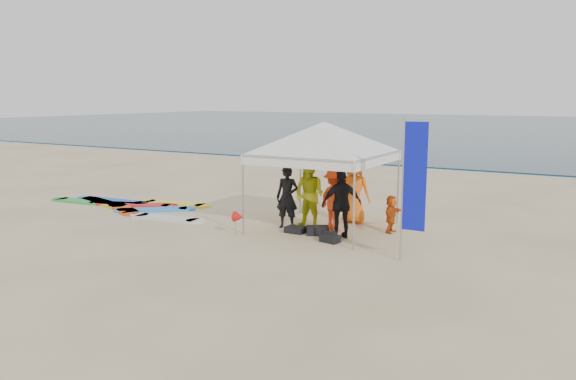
# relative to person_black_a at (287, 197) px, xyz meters

# --- Properties ---
(ground) EXTENTS (120.00, 120.00, 0.00)m
(ground) POSITION_rel_person_black_a_xyz_m (-0.47, -3.40, -0.85)
(ground) COLOR beige
(ground) RESTS_ON ground
(ocean) EXTENTS (160.00, 84.00, 0.08)m
(ocean) POSITION_rel_person_black_a_xyz_m (-0.47, 56.60, -0.81)
(ocean) COLOR #0C2633
(ocean) RESTS_ON ground
(shoreline_foam) EXTENTS (160.00, 1.20, 0.01)m
(shoreline_foam) POSITION_rel_person_black_a_xyz_m (-0.47, 14.80, -0.84)
(shoreline_foam) COLOR silver
(shoreline_foam) RESTS_ON ground
(person_black_a) EXTENTS (0.68, 0.51, 1.69)m
(person_black_a) POSITION_rel_person_black_a_xyz_m (0.00, 0.00, 0.00)
(person_black_a) COLOR black
(person_black_a) RESTS_ON ground
(person_yellow) EXTENTS (0.99, 0.82, 1.86)m
(person_yellow) POSITION_rel_person_black_a_xyz_m (0.54, 0.25, 0.08)
(person_yellow) COLOR yellow
(person_yellow) RESTS_ON ground
(person_orange_a) EXTENTS (1.25, 1.04, 1.67)m
(person_orange_a) POSITION_rel_person_black_a_xyz_m (1.25, 0.37, -0.01)
(person_orange_a) COLOR #EE4015
(person_orange_a) RESTS_ON ground
(person_black_b) EXTENTS (1.06, 0.98, 1.74)m
(person_black_b) POSITION_rel_person_black_a_xyz_m (1.73, -0.27, 0.02)
(person_black_b) COLOR black
(person_black_b) RESTS_ON ground
(person_orange_b) EXTENTS (0.92, 0.62, 1.84)m
(person_orange_b) POSITION_rel_person_black_a_xyz_m (1.31, 1.50, 0.07)
(person_orange_b) COLOR orange
(person_orange_b) RESTS_ON ground
(person_seated) EXTENTS (0.34, 0.94, 0.99)m
(person_seated) POSITION_rel_person_black_a_xyz_m (2.63, 0.90, -0.35)
(person_seated) COLOR #D04D12
(person_seated) RESTS_ON ground
(canopy_tent) EXTENTS (4.37, 4.37, 3.30)m
(canopy_tent) POSITION_rel_person_black_a_xyz_m (0.90, 0.38, 2.02)
(canopy_tent) COLOR #A5A5A8
(canopy_tent) RESTS_ON ground
(feather_flag) EXTENTS (0.53, 0.04, 3.11)m
(feather_flag) POSITION_rel_person_black_a_xyz_m (3.91, -1.46, 0.98)
(feather_flag) COLOR #A5A5A8
(feather_flag) RESTS_ON ground
(marker_pennant) EXTENTS (0.28, 0.28, 0.64)m
(marker_pennant) POSITION_rel_person_black_a_xyz_m (-0.61, -1.40, -0.35)
(marker_pennant) COLOR #A5A5A8
(marker_pennant) RESTS_ON ground
(gear_pile) EXTENTS (1.72, 1.03, 0.22)m
(gear_pile) POSITION_rel_person_black_a_xyz_m (1.11, -0.45, -0.75)
(gear_pile) COLOR black
(gear_pile) RESTS_ON ground
(surfboard_spread) EXTENTS (6.32, 2.64, 0.07)m
(surfboard_spread) POSITION_rel_person_black_a_xyz_m (-5.87, 0.04, -0.81)
(surfboard_spread) COLOR red
(surfboard_spread) RESTS_ON ground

